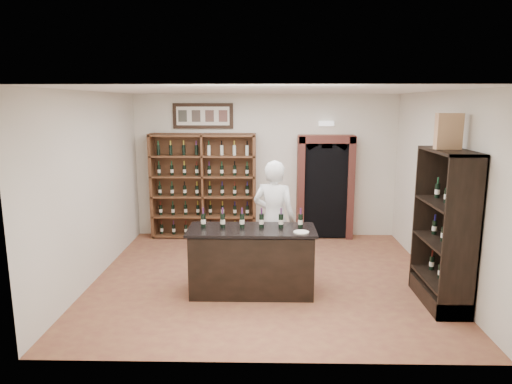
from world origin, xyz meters
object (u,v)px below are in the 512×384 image
(counter_bottle_0, at_px, (203,220))
(wine_crate, at_px, (449,131))
(tasting_counter, at_px, (252,261))
(wine_shelf, at_px, (204,186))
(shopkeeper, at_px, (274,219))
(side_cabinet, at_px, (445,252))

(counter_bottle_0, bearing_deg, wine_crate, -5.04)
(tasting_counter, height_order, counter_bottle_0, counter_bottle_0)
(wine_shelf, distance_m, tasting_counter, 3.19)
(wine_shelf, height_order, shopkeeper, wine_shelf)
(wine_shelf, distance_m, shopkeeper, 2.67)
(counter_bottle_0, relative_size, side_cabinet, 0.14)
(tasting_counter, bearing_deg, shopkeeper, 63.55)
(wine_crate, bearing_deg, side_cabinet, -44.13)
(tasting_counter, bearing_deg, wine_shelf, 110.56)
(tasting_counter, xyz_separation_m, counter_bottle_0, (-0.72, 0.05, 0.61))
(wine_shelf, relative_size, counter_bottle_0, 7.33)
(wine_shelf, height_order, tasting_counter, wine_shelf)
(counter_bottle_0, xyz_separation_m, side_cabinet, (3.44, -0.35, -0.35))
(tasting_counter, xyz_separation_m, side_cabinet, (2.72, -0.30, 0.26))
(wine_shelf, bearing_deg, side_cabinet, -40.21)
(wine_shelf, xyz_separation_m, side_cabinet, (3.82, -3.23, -0.35))
(tasting_counter, distance_m, side_cabinet, 2.75)
(shopkeeper, relative_size, wine_crate, 3.98)
(wine_crate, bearing_deg, tasting_counter, 174.98)
(side_cabinet, relative_size, wine_crate, 4.54)
(side_cabinet, bearing_deg, counter_bottle_0, 174.12)
(tasting_counter, distance_m, wine_crate, 3.31)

